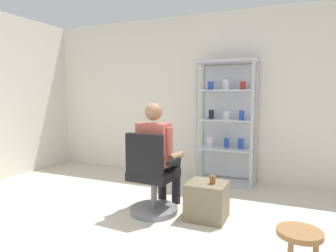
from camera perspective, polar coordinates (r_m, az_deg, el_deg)
name	(u,v)px	position (r m, az deg, el deg)	size (l,w,h in m)	color
back_wall	(206,97)	(5.05, 7.31, 5.55)	(6.00, 0.10, 2.70)	silver
display_cabinet_main	(226,122)	(4.74, 11.12, 0.77)	(0.90, 0.45, 1.90)	#B7B7BC
office_chair	(151,181)	(3.49, -3.18, -10.47)	(0.58, 0.56, 0.96)	slate
seated_shopkeeper	(158,151)	(3.56, -1.89, -4.88)	(0.50, 0.58, 1.29)	black
storage_crate	(207,201)	(3.46, 7.46, -13.96)	(0.43, 0.40, 0.41)	#72664C
tea_glass	(213,180)	(3.34, 8.54, -10.14)	(0.06, 0.06, 0.09)	brown
wooden_stool	(299,241)	(2.49, 23.78, -19.52)	(0.32, 0.32, 0.41)	olive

